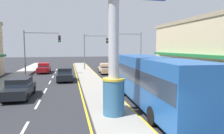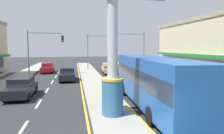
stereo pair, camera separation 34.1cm
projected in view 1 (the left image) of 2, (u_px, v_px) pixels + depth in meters
name	position (u px, v px, depth m)	size (l,w,h in m)	color
median_strip	(91.00, 80.00, 23.17)	(2.54, 52.00, 0.14)	gray
sidewalk_right	(171.00, 80.00, 23.17)	(2.68, 60.00, 0.18)	#9E9B93
lane_markings	(92.00, 83.00, 21.86)	(9.28, 52.00, 0.01)	silver
district_sign	(114.00, 44.00, 10.79)	(6.50, 1.26, 7.84)	#33668C
traffic_light_left_side	(38.00, 45.00, 27.04)	(4.86, 0.46, 6.20)	slate
traffic_light_right_side	(130.00, 45.00, 29.55)	(4.86, 0.46, 6.20)	slate
traffic_light_median_far	(93.00, 46.00, 34.16)	(4.20, 0.46, 6.20)	slate
bus_near_right_lane	(153.00, 79.00, 12.89)	(3.00, 11.30, 3.26)	#1E5199
sedan_far_right_lane	(44.00, 68.00, 30.53)	(1.94, 4.35, 1.53)	maroon
suv_near_left_lane	(125.00, 66.00, 31.54)	(2.16, 4.70, 1.90)	#4C5156
sedan_mid_left_lane	(106.00, 68.00, 29.57)	(1.95, 4.36, 1.53)	tan
sedan_far_left_oncoming	(20.00, 88.00, 15.42)	(1.87, 4.32, 1.53)	black
sedan_kerb_right	(65.00, 74.00, 23.25)	(1.88, 4.32, 1.53)	black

